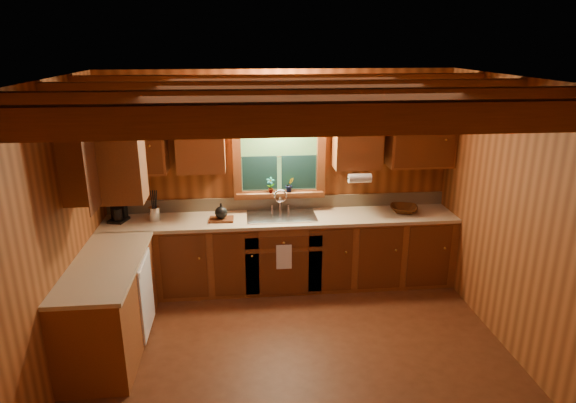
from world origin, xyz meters
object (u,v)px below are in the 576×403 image
(sink, at_px, (281,220))
(coffee_maker, at_px, (118,208))
(wicker_basket, at_px, (404,209))
(cutting_board, at_px, (221,219))

(sink, bearing_deg, coffee_maker, 178.45)
(sink, distance_m, wicker_basket, 1.51)
(sink, bearing_deg, cutting_board, -174.63)
(sink, relative_size, cutting_board, 2.91)
(cutting_board, relative_size, wicker_basket, 0.85)
(coffee_maker, relative_size, cutting_board, 1.12)
(coffee_maker, xyz_separation_m, cutting_board, (1.19, -0.12, -0.14))
(coffee_maker, bearing_deg, cutting_board, 12.55)
(wicker_basket, bearing_deg, coffee_maker, 179.13)
(sink, height_order, coffee_maker, coffee_maker)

